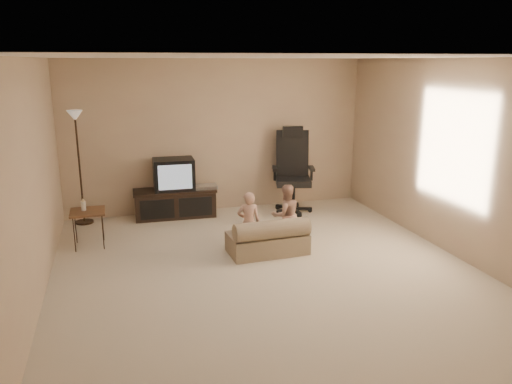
# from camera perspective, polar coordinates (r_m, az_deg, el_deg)

# --- Properties ---
(floor) EXTENTS (5.50, 5.50, 0.00)m
(floor) POSITION_cam_1_polar(r_m,az_deg,el_deg) (6.11, 1.15, -8.98)
(floor) COLOR beige
(floor) RESTS_ON ground
(room_shell) EXTENTS (5.50, 5.50, 5.50)m
(room_shell) POSITION_cam_1_polar(r_m,az_deg,el_deg) (5.67, 1.23, 5.21)
(room_shell) COLOR white
(room_shell) RESTS_ON floor
(tv_stand) EXTENTS (1.35, 0.53, 0.95)m
(tv_stand) POSITION_cam_1_polar(r_m,az_deg,el_deg) (8.14, -9.23, -0.10)
(tv_stand) COLOR black
(tv_stand) RESTS_ON floor
(office_chair) EXTENTS (0.80, 0.83, 1.41)m
(office_chair) POSITION_cam_1_polar(r_m,az_deg,el_deg) (8.34, 4.21, 1.20)
(office_chair) COLOR black
(office_chair) RESTS_ON floor
(side_table) EXTENTS (0.46, 0.46, 0.68)m
(side_table) POSITION_cam_1_polar(r_m,az_deg,el_deg) (7.10, -18.74, -2.18)
(side_table) COLOR brown
(side_table) RESTS_ON floor
(floor_lamp) EXTENTS (0.27, 0.27, 1.75)m
(floor_lamp) POSITION_cam_1_polar(r_m,az_deg,el_deg) (7.99, -19.75, 5.40)
(floor_lamp) COLOR #2F2015
(floor_lamp) RESTS_ON floor
(child_sofa) EXTENTS (1.04, 0.62, 0.50)m
(child_sofa) POSITION_cam_1_polar(r_m,az_deg,el_deg) (6.55, 1.45, -5.42)
(child_sofa) COLOR gray
(child_sofa) RESTS_ON floor
(toddler_left) EXTENTS (0.34, 0.28, 0.83)m
(toddler_left) POSITION_cam_1_polar(r_m,az_deg,el_deg) (6.52, -0.84, -3.52)
(toddler_left) COLOR tan
(toddler_left) RESTS_ON floor
(toddler_right) EXTENTS (0.43, 0.25, 0.85)m
(toddler_right) POSITION_cam_1_polar(r_m,az_deg,el_deg) (6.80, 3.42, -2.64)
(toddler_right) COLOR tan
(toddler_right) RESTS_ON floor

